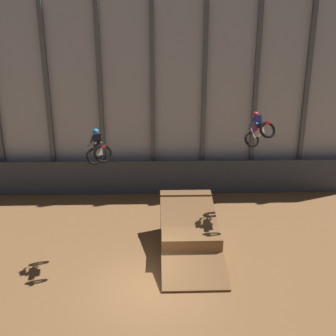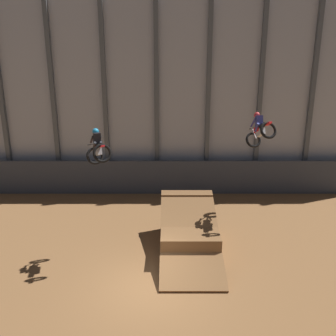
{
  "view_description": "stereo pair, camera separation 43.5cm",
  "coord_description": "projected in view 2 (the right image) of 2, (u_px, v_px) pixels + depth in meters",
  "views": [
    {
      "loc": [
        0.32,
        -10.57,
        7.49
      ],
      "look_at": [
        0.82,
        4.98,
        3.27
      ],
      "focal_mm": 35.0,
      "sensor_mm": 36.0,
      "label": 1
    },
    {
      "loc": [
        0.75,
        -10.57,
        7.49
      ],
      "look_at": [
        0.82,
        4.98,
        3.27
      ],
      "focal_mm": 35.0,
      "sensor_mm": 36.0,
      "label": 2
    }
  ],
  "objects": [
    {
      "name": "dirt_ramp",
      "position": [
        187.0,
        230.0,
        15.12
      ],
      "size": [
        2.54,
        5.36,
        2.22
      ],
      "color": "brown",
      "rests_on": "ground_plane"
    },
    {
      "name": "arena_back_wall",
      "position": [
        155.0,
        98.0,
        21.51
      ],
      "size": [
        32.0,
        0.4,
        12.6
      ],
      "color": "#A3A8B2",
      "rests_on": "ground_plane"
    },
    {
      "name": "lower_barrier",
      "position": [
        156.0,
        177.0,
        21.99
      ],
      "size": [
        31.36,
        0.2,
        2.27
      ],
      "color": "#383D47",
      "rests_on": "ground_plane"
    },
    {
      "name": "rider_bike_right_air",
      "position": [
        258.0,
        130.0,
        14.21
      ],
      "size": [
        1.07,
        1.79,
        1.67
      ],
      "rotation": [
        -0.46,
        0.0,
        0.22
      ],
      "color": "black"
    },
    {
      "name": "rider_bike_left_air",
      "position": [
        97.0,
        149.0,
        13.1
      ],
      "size": [
        1.36,
        1.81,
        1.62
      ],
      "rotation": [
        -0.28,
        0.0,
        0.43
      ],
      "color": "black"
    },
    {
      "name": "ground_plane",
      "position": [
        147.0,
        288.0,
        12.16
      ],
      "size": [
        60.0,
        60.0,
        0.0
      ],
      "primitive_type": "plane",
      "color": "brown"
    }
  ]
}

